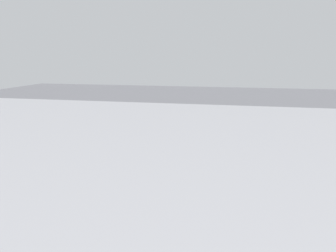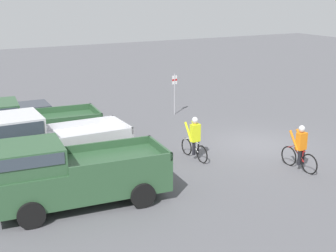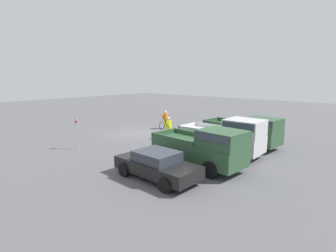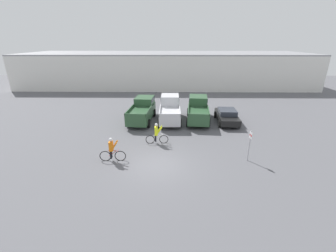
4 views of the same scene
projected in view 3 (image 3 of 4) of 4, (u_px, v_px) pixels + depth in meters
The scene contains 8 objects.
ground_plane at pixel (138, 133), 22.50m from camera, with size 80.00×80.00×0.00m, color #56565B.
pickup_truck_0 at pixel (246, 131), 18.09m from camera, with size 2.53×5.44×2.11m.
pickup_truck_1 at pixel (227, 136), 15.99m from camera, with size 2.18×5.15×2.33m.
pickup_truck_2 at pixel (204, 147), 13.78m from camera, with size 2.57×5.44×2.18m.
sedan_0 at pixel (157, 165), 12.35m from camera, with size 2.08×4.35×1.34m.
cyclist_0 at pixel (169, 128), 20.40m from camera, with size 1.78×0.47×1.71m.
cyclist_1 at pixel (165, 120), 24.28m from camera, with size 1.76×0.47×1.71m.
fire_lane_sign at pixel (76, 130), 17.30m from camera, with size 0.06×0.30×2.18m.
Camera 3 is at (14.97, 16.33, 4.77)m, focal length 28.00 mm.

